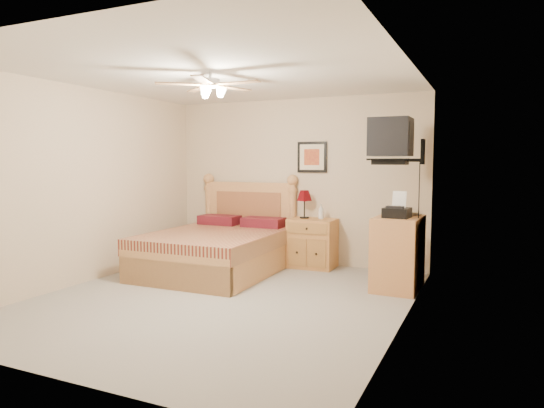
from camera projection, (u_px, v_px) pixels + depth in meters
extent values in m
plane|color=gray|center=(222.00, 299.00, 5.49)|extent=(4.50, 4.50, 0.00)
cube|color=white|center=(220.00, 74.00, 5.27)|extent=(4.00, 4.50, 0.04)
cube|color=beige|center=(296.00, 181.00, 7.42)|extent=(4.00, 0.04, 2.50)
cube|color=beige|center=(55.00, 206.00, 3.34)|extent=(4.00, 0.04, 2.50)
cube|color=beige|center=(86.00, 185.00, 6.20)|extent=(0.04, 4.50, 2.50)
cube|color=beige|center=(405.00, 194.00, 4.55)|extent=(0.04, 4.50, 2.50)
cube|color=#BA703C|center=(313.00, 243.00, 7.12)|extent=(0.67, 0.51, 0.72)
imported|color=silver|center=(321.00, 212.00, 7.08)|extent=(0.09, 0.09, 0.22)
cube|color=black|center=(312.00, 157.00, 7.26)|extent=(0.46, 0.04, 0.46)
cube|color=#C27945|center=(398.00, 253.00, 5.88)|extent=(0.55, 0.77, 0.89)
imported|color=beige|center=(403.00, 214.00, 6.06)|extent=(0.29, 0.33, 0.03)
imported|color=tan|center=(404.00, 212.00, 6.07)|extent=(0.18, 0.25, 0.02)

